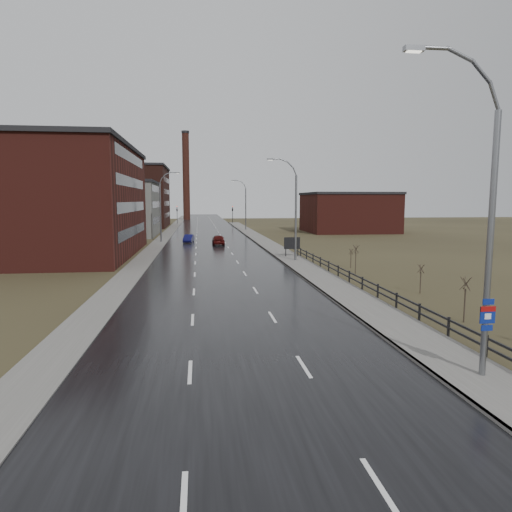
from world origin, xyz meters
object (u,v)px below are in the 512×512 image
object	(u,v)px
car_near	(189,239)
car_far	(218,240)
streetlight_main	(483,221)
billboard	(292,244)

from	to	relation	value
car_near	car_far	distance (m)	6.32
streetlight_main	billboard	world-z (taller)	streetlight_main
streetlight_main	car_near	xyz separation A→B (m)	(-11.98, 58.35, -5.42)
streetlight_main	car_near	distance (m)	59.81
billboard	car_far	distance (m)	18.44
car_near	car_far	size ratio (longest dim) A/B	0.85
billboard	car_near	size ratio (longest dim) A/B	0.63
streetlight_main	car_far	xyz separation A→B (m)	(-7.39, 54.01, -5.28)
car_near	billboard	bearing A→B (deg)	-51.63
billboard	car_near	world-z (taller)	billboard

